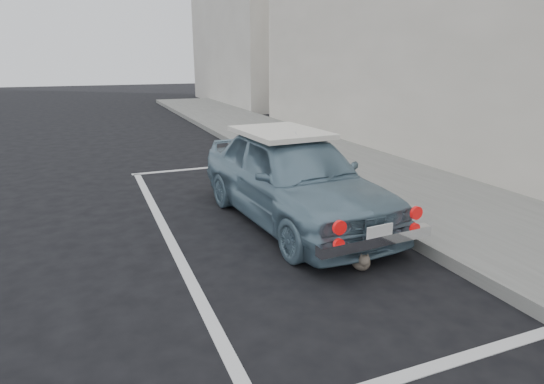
{
  "coord_description": "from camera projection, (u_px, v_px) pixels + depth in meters",
  "views": [
    {
      "loc": [
        -1.74,
        -2.73,
        2.25
      ],
      "look_at": [
        0.18,
        1.95,
        0.75
      ],
      "focal_mm": 30.0,
      "sensor_mm": 36.0,
      "label": 1
    }
  ],
  "objects": [
    {
      "name": "pline_front",
      "position": [
        205.0,
        168.0,
        9.64
      ],
      "size": [
        3.0,
        0.12,
        0.01
      ],
      "primitive_type": "cube",
      "color": "silver",
      "rests_on": "ground"
    },
    {
      "name": "pline_side",
      "position": [
        167.0,
        234.0,
        6.03
      ],
      "size": [
        0.12,
        7.0,
        0.01
      ],
      "primitive_type": "cube",
      "color": "silver",
      "rests_on": "ground"
    },
    {
      "name": "building_far",
      "position": [
        249.0,
        21.0,
        22.62
      ],
      "size": [
        3.5,
        10.0,
        8.0
      ],
      "primitive_type": "cube",
      "color": "beige",
      "rests_on": "ground"
    },
    {
      "name": "cat",
      "position": [
        361.0,
        260.0,
        4.99
      ],
      "size": [
        0.3,
        0.45,
        0.25
      ],
      "rotation": [
        0.0,
        0.0,
        -0.32
      ],
      "color": "#6F6254",
      "rests_on": "ground"
    },
    {
      "name": "sidewalk",
      "position": [
        462.0,
        213.0,
        6.61
      ],
      "size": [
        2.8,
        40.0,
        0.15
      ],
      "primitive_type": "cube",
      "color": "slate",
      "rests_on": "ground"
    },
    {
      "name": "retro_coupe",
      "position": [
        293.0,
        176.0,
        6.35
      ],
      "size": [
        1.8,
        3.91,
        1.29
      ],
      "rotation": [
        0.0,
        0.0,
        0.07
      ],
      "color": "#6C8C9E",
      "rests_on": "ground"
    },
    {
      "name": "pline_rear",
      "position": [
        434.0,
        367.0,
        3.43
      ],
      "size": [
        3.0,
        0.12,
        0.01
      ],
      "primitive_type": "cube",
      "color": "silver",
      "rests_on": "ground"
    },
    {
      "name": "ground",
      "position": [
        343.0,
        345.0,
        3.69
      ],
      "size": [
        80.0,
        80.0,
        0.0
      ],
      "primitive_type": "plane",
      "color": "black",
      "rests_on": "ground"
    }
  ]
}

